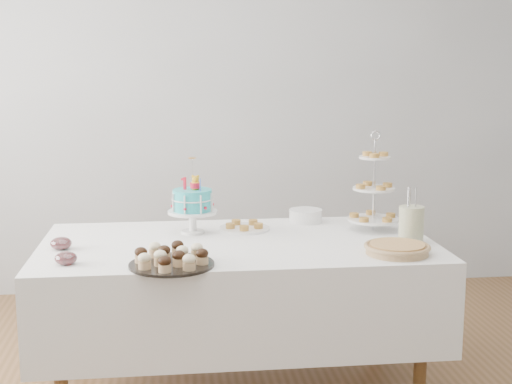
{
  "coord_description": "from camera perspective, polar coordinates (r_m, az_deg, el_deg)",
  "views": [
    {
      "loc": [
        -0.31,
        -3.09,
        1.62
      ],
      "look_at": [
        0.09,
        0.3,
        1.02
      ],
      "focal_mm": 50.0,
      "sensor_mm": 36.0,
      "label": 1
    }
  ],
  "objects": [
    {
      "name": "table",
      "position": [
        3.57,
        -1.45,
        -7.51
      ],
      "size": [
        1.92,
        1.02,
        0.77
      ],
      "color": "silver",
      "rests_on": "floor"
    },
    {
      "name": "jam_bowl_b",
      "position": [
        3.48,
        -15.33,
        -4.0
      ],
      "size": [
        0.1,
        0.1,
        0.06
      ],
      "color": "silver",
      "rests_on": "table"
    },
    {
      "name": "utensil_pitcher",
      "position": [
        3.56,
        12.32,
        -2.43
      ],
      "size": [
        0.13,
        0.12,
        0.27
      ],
      "rotation": [
        0.0,
        0.0,
        0.35
      ],
      "color": "beige",
      "rests_on": "table"
    },
    {
      "name": "plate_stack",
      "position": [
        3.95,
        3.99,
        -1.9
      ],
      "size": [
        0.18,
        0.18,
        0.07
      ],
      "color": "white",
      "rests_on": "table"
    },
    {
      "name": "pie",
      "position": [
        3.34,
        11.22,
        -4.43
      ],
      "size": [
        0.3,
        0.3,
        0.05
      ],
      "color": "tan",
      "rests_on": "table"
    },
    {
      "name": "jam_bowl_a",
      "position": [
        3.21,
        -14.96,
        -5.16
      ],
      "size": [
        0.1,
        0.1,
        0.06
      ],
      "color": "silver",
      "rests_on": "table"
    },
    {
      "name": "tiered_stand",
      "position": [
        3.76,
        9.42,
        0.22
      ],
      "size": [
        0.27,
        0.27,
        0.52
      ],
      "color": "silver",
      "rests_on": "table"
    },
    {
      "name": "birthday_cake",
      "position": [
        3.67,
        -5.09,
        -1.69
      ],
      "size": [
        0.25,
        0.25,
        0.39
      ],
      "rotation": [
        0.0,
        0.0,
        -0.4
      ],
      "color": "white",
      "rests_on": "table"
    },
    {
      "name": "cupcake_tray",
      "position": [
        3.1,
        -6.78,
        -5.16
      ],
      "size": [
        0.37,
        0.37,
        0.08
      ],
      "color": "black",
      "rests_on": "table"
    },
    {
      "name": "walls",
      "position": [
        3.12,
        -1.0,
        5.07
      ],
      "size": [
        5.04,
        4.04,
        2.7
      ],
      "color": "#999C9E",
      "rests_on": "floor"
    },
    {
      "name": "pastry_plate",
      "position": [
        3.76,
        -0.93,
        -2.77
      ],
      "size": [
        0.27,
        0.27,
        0.04
      ],
      "color": "white",
      "rests_on": "table"
    }
  ]
}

